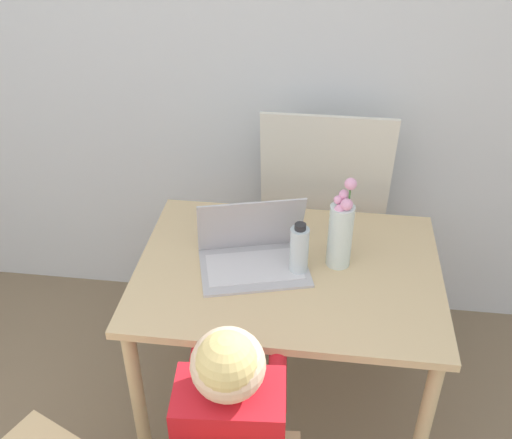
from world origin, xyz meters
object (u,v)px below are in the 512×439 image
at_px(person_seated, 232,424).
at_px(flower_vase, 341,231).
at_px(laptop, 253,250).
at_px(water_bottle, 299,250).

xyz_separation_m(person_seated, flower_vase, (0.28, 0.69, 0.20)).
relative_size(person_seated, laptop, 2.42).
xyz_separation_m(flower_vase, water_bottle, (-0.14, -0.07, -0.05)).
bearing_deg(flower_vase, person_seated, -111.93).
relative_size(person_seated, water_bottle, 5.19).
distance_m(person_seated, water_bottle, 0.65).
distance_m(person_seated, laptop, 0.66).
height_order(laptop, water_bottle, laptop).
xyz_separation_m(laptop, water_bottle, (0.17, -0.03, 0.04)).
relative_size(flower_vase, water_bottle, 1.72).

